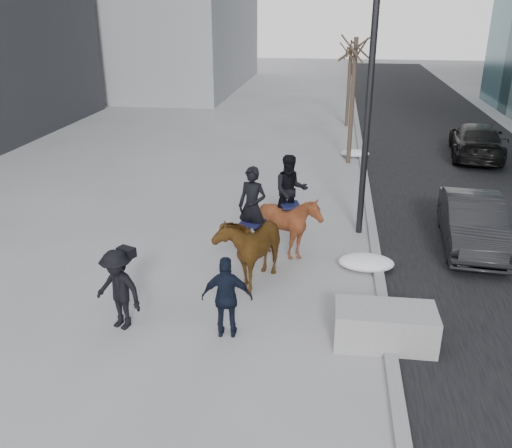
# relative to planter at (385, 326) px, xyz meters

# --- Properties ---
(ground) EXTENTS (120.00, 120.00, 0.00)m
(ground) POSITION_rel_planter_xyz_m (-2.90, 1.07, -0.39)
(ground) COLOR gray
(ground) RESTS_ON ground
(road) EXTENTS (8.00, 90.00, 0.01)m
(road) POSITION_rel_planter_xyz_m (4.10, 11.07, -0.39)
(road) COLOR black
(road) RESTS_ON ground
(curb) EXTENTS (0.25, 90.00, 0.12)m
(curb) POSITION_rel_planter_xyz_m (0.10, 11.07, -0.33)
(curb) COLOR gray
(curb) RESTS_ON ground
(planter) EXTENTS (1.98, 1.01, 0.79)m
(planter) POSITION_rel_planter_xyz_m (0.00, 0.00, 0.00)
(planter) COLOR #939396
(planter) RESTS_ON ground
(car_near) EXTENTS (1.84, 4.40, 1.41)m
(car_near) POSITION_rel_planter_xyz_m (2.74, 5.14, 0.31)
(car_near) COLOR black
(car_near) RESTS_ON ground
(car_far) EXTENTS (2.80, 5.42, 1.50)m
(car_far) POSITION_rel_planter_xyz_m (5.05, 15.09, 0.36)
(car_far) COLOR black
(car_far) RESTS_ON ground
(tree_near) EXTENTS (1.20, 1.20, 5.67)m
(tree_near) POSITION_rel_planter_xyz_m (-0.50, 13.38, 2.44)
(tree_near) COLOR #3C3023
(tree_near) RESTS_ON ground
(tree_far) EXTENTS (1.20, 1.20, 4.72)m
(tree_far) POSITION_rel_planter_xyz_m (-0.50, 21.03, 1.97)
(tree_far) COLOR #35271F
(tree_far) RESTS_ON ground
(mounted_left) EXTENTS (1.61, 2.38, 2.82)m
(mounted_left) POSITION_rel_planter_xyz_m (-3.01, 2.34, 0.65)
(mounted_left) COLOR #4B2D0F
(mounted_left) RESTS_ON ground
(mounted_right) EXTENTS (1.84, 1.97, 2.76)m
(mounted_right) POSITION_rel_planter_xyz_m (-2.23, 3.78, 0.71)
(mounted_right) COLOR #521D10
(mounted_right) RESTS_ON ground
(feeder) EXTENTS (1.06, 0.90, 1.75)m
(feeder) POSITION_rel_planter_xyz_m (-3.13, -0.15, 0.48)
(feeder) COLOR black
(feeder) RESTS_ON ground
(camera_crew) EXTENTS (1.29, 1.02, 1.75)m
(camera_crew) POSITION_rel_planter_xyz_m (-5.40, -0.15, 0.49)
(camera_crew) COLOR black
(camera_crew) RESTS_ON ground
(lamppost) EXTENTS (0.25, 0.91, 9.09)m
(lamppost) POSITION_rel_planter_xyz_m (-0.30, 5.77, 4.60)
(lamppost) COLOR black
(lamppost) RESTS_ON ground
(snow_piles) EXTENTS (1.42, 11.93, 0.36)m
(snow_piles) POSITION_rel_planter_xyz_m (-0.20, 7.89, -0.22)
(snow_piles) COLOR white
(snow_piles) RESTS_ON ground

